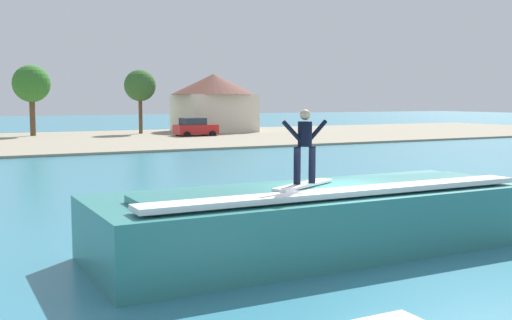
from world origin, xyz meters
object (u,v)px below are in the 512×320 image
(house_gabled_white, at_px, (214,100))
(tree_short_bushy, at_px, (140,86))
(surfer, at_px, (305,142))
(tree_tall_bare, at_px, (31,84))
(car_far_shore, at_px, (195,128))
(wave_crest, at_px, (318,218))
(surfboard, at_px, (304,185))

(house_gabled_white, bearing_deg, tree_short_bushy, -175.33)
(surfer, distance_m, house_gabled_white, 52.29)
(tree_tall_bare, bearing_deg, tree_short_bushy, -6.25)
(car_far_shore, height_order, tree_tall_bare, tree_tall_bare)
(surfer, distance_m, car_far_shore, 44.39)
(wave_crest, height_order, surfer, surfer)
(surfer, bearing_deg, tree_tall_bare, 89.19)
(car_far_shore, distance_m, tree_short_bushy, 7.97)
(surfer, distance_m, tree_tall_bare, 49.18)
(wave_crest, bearing_deg, surfer, -148.45)
(surfboard, relative_size, surfer, 1.22)
(wave_crest, relative_size, tree_tall_bare, 1.57)
(wave_crest, bearing_deg, surfboard, -150.73)
(tree_tall_bare, xyz_separation_m, tree_short_bushy, (10.10, -1.11, -0.07))
(surfboard, relative_size, tree_short_bushy, 0.31)
(wave_crest, distance_m, surfer, 2.00)
(surfboard, distance_m, surfer, 0.97)
(surfer, relative_size, car_far_shore, 0.43)
(surfboard, xyz_separation_m, house_gabled_white, (19.08, 48.66, 1.82))
(car_far_shore, xyz_separation_m, tree_tall_bare, (-13.54, 7.11, 4.04))
(car_far_shore, relative_size, house_gabled_white, 0.43)
(house_gabled_white, relative_size, tree_tall_bare, 1.34)
(surfboard, xyz_separation_m, tree_short_bushy, (10.81, 47.98, 3.26))
(surfer, bearing_deg, tree_short_bushy, 77.32)
(car_far_shore, relative_size, tree_short_bushy, 0.60)
(house_gabled_white, height_order, tree_tall_bare, tree_tall_bare)
(surfer, xyz_separation_m, tree_tall_bare, (0.70, 49.12, 2.35))
(surfer, relative_size, house_gabled_white, 0.18)
(surfboard, relative_size, house_gabled_white, 0.22)
(house_gabled_white, bearing_deg, car_far_shore, -125.92)
(surfboard, relative_size, car_far_shore, 0.52)
(surfer, relative_size, tree_short_bushy, 0.26)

